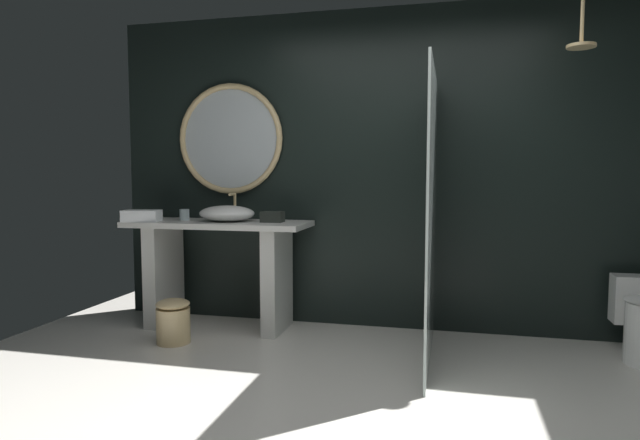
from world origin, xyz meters
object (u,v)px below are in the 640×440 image
Objects in this scene: waste_bin at (173,321)px; tissue_box at (272,217)px; folded_hand_towel at (142,216)px; tumbler_cup at (184,215)px; rain_shower_head at (581,39)px; vessel_sink at (227,213)px; round_wall_mirror at (230,139)px.

tissue_box is at bearing 39.87° from waste_bin.
folded_hand_towel is at bearing 144.64° from waste_bin.
tumbler_cup is at bearing 107.51° from waste_bin.
vessel_sink is at bearing 176.41° from rain_shower_head.
waste_bin is (-0.62, -0.52, -0.76)m from tissue_box.
waste_bin is (-0.23, -0.49, -0.78)m from vessel_sink.
tissue_box is 0.59× the size of folded_hand_towel.
tissue_box is at bearing 175.19° from rain_shower_head.
vessel_sink is 0.40m from tumbler_cup.
waste_bin is (-0.15, -0.76, -1.40)m from round_wall_mirror.
round_wall_mirror is at bearing 36.83° from tumbler_cup.
tumbler_cup is at bearing -143.17° from round_wall_mirror.
round_wall_mirror reaches higher than vessel_sink.
rain_shower_head is (2.21, -0.19, 1.23)m from tissue_box.
round_wall_mirror is at bearing 170.81° from rain_shower_head.
rain_shower_head is at bearing -3.59° from vessel_sink.
folded_hand_towel reaches higher than waste_bin.
waste_bin is at bearing -173.36° from rain_shower_head.
rain_shower_head reaches higher than folded_hand_towel.
folded_hand_towel is at bearing -179.62° from rain_shower_head.
round_wall_mirror reaches higher than folded_hand_towel.
vessel_sink is 4.88× the size of tumbler_cup.
folded_hand_towel is (-0.59, -0.45, -0.64)m from round_wall_mirror.
rain_shower_head is 1.20× the size of waste_bin.
vessel_sink is at bearing 64.65° from waste_bin.
tumbler_cup is 0.78m from tissue_box.
round_wall_mirror is 2.82× the size of waste_bin.
waste_bin is 1.16× the size of folded_hand_towel.
tumbler_cup is 0.32× the size of folded_hand_towel.
vessel_sink is 0.39m from tissue_box.
vessel_sink is at bearing -73.77° from round_wall_mirror.
round_wall_mirror is at bearing 37.71° from folded_hand_towel.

